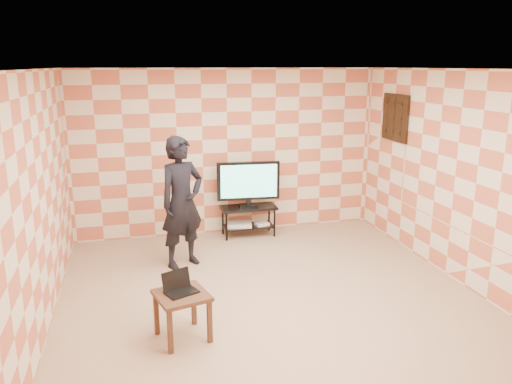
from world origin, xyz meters
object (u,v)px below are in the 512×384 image
side_table (182,302)px  person (182,202)px  tv_stand (248,214)px  tv (248,182)px

side_table → person: size_ratio=0.33×
tv_stand → side_table: bearing=-115.4°
tv → person: 1.53m
side_table → person: person is taller
tv_stand → person: size_ratio=0.50×
tv → person: bearing=-139.9°
side_table → tv_stand: bearing=64.6°
side_table → person: (0.23, 1.96, 0.50)m
person → tv_stand: bearing=12.6°
side_table → person: 2.03m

